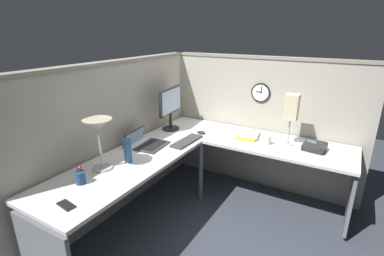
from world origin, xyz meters
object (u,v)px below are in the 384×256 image
(desk_lamp_dome, at_px, (98,129))
(book_stack, at_px, (249,135))
(computer_mouse, at_px, (201,132))
(laptop, at_px, (144,143))
(monitor, at_px, (170,105))
(desk_lamp_paper, at_px, (291,109))
(pen_cup, at_px, (80,177))
(cell_phone, at_px, (66,205))
(keyboard, at_px, (187,141))
(office_phone, at_px, (315,147))
(coffee_mug, at_px, (267,140))
(wall_clock, at_px, (261,93))
(thermos_flask, at_px, (128,151))

(desk_lamp_dome, distance_m, book_stack, 1.63)
(desk_lamp_dome, relative_size, book_stack, 1.44)
(computer_mouse, xyz_separation_m, desk_lamp_dome, (-1.18, 0.33, 0.35))
(laptop, relative_size, desk_lamp_dome, 0.92)
(monitor, bearing_deg, desk_lamp_paper, -80.79)
(pen_cup, xyz_separation_m, cell_phone, (-0.25, -0.16, -0.05))
(keyboard, distance_m, computer_mouse, 0.30)
(pen_cup, height_order, office_phone, pen_cup)
(laptop, relative_size, cell_phone, 2.83)
(keyboard, bearing_deg, office_phone, -67.66)
(cell_phone, distance_m, coffee_mug, 1.96)
(book_stack, bearing_deg, cell_phone, 161.51)
(computer_mouse, height_order, book_stack, book_stack)
(pen_cup, bearing_deg, wall_clock, -22.24)
(monitor, distance_m, pen_cup, 1.43)
(computer_mouse, distance_m, desk_lamp_paper, 1.01)
(wall_clock, bearing_deg, desk_lamp_dome, 153.43)
(book_stack, xyz_separation_m, desk_lamp_paper, (-0.00, -0.42, 0.36))
(keyboard, height_order, office_phone, office_phone)
(keyboard, xyz_separation_m, office_phone, (0.44, -1.21, 0.03))
(thermos_flask, distance_m, desk_lamp_paper, 1.64)
(keyboard, relative_size, pen_cup, 2.39)
(keyboard, distance_m, desk_lamp_paper, 1.11)
(coffee_mug, bearing_deg, desk_lamp_paper, -59.50)
(desk_lamp_dome, distance_m, office_phone, 2.04)
(laptop, bearing_deg, monitor, 3.84)
(computer_mouse, xyz_separation_m, thermos_flask, (-0.97, 0.22, 0.09))
(cell_phone, xyz_separation_m, desk_lamp_paper, (1.87, -1.05, 0.38))
(wall_clock, bearing_deg, office_phone, -116.60)
(desk_lamp_dome, bearing_deg, office_phone, -48.88)
(desk_lamp_paper, bearing_deg, cell_phone, 150.73)
(monitor, distance_m, desk_lamp_paper, 1.34)
(cell_phone, bearing_deg, thermos_flask, 15.61)
(computer_mouse, bearing_deg, laptop, 148.90)
(desk_lamp_dome, relative_size, thermos_flask, 2.02)
(keyboard, bearing_deg, computer_mouse, -0.18)
(pen_cup, distance_m, book_stack, 1.80)
(monitor, distance_m, desk_lamp_dome, 1.15)
(wall_clock, bearing_deg, laptop, 141.22)
(desk_lamp_dome, xyz_separation_m, wall_clock, (1.67, -0.84, 0.08))
(monitor, xyz_separation_m, pen_cup, (-1.40, -0.11, -0.24))
(book_stack, relative_size, wall_clock, 1.40)
(thermos_flask, bearing_deg, monitor, 10.30)
(office_phone, bearing_deg, desk_lamp_dome, 131.12)
(monitor, xyz_separation_m, desk_lamp_dome, (-1.14, -0.06, 0.07))
(coffee_mug, bearing_deg, computer_mouse, 95.08)
(desk_lamp_dome, distance_m, coffee_mug, 1.67)
(desk_lamp_dome, bearing_deg, laptop, 2.71)
(pen_cup, height_order, thermos_flask, thermos_flask)
(office_phone, bearing_deg, keyboard, 110.24)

